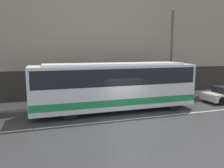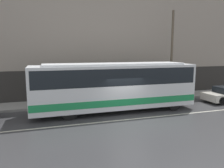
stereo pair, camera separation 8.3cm
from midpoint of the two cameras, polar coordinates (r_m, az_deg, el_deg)
name	(u,v)px [view 1 (the left image)]	position (r m, az deg, el deg)	size (l,w,h in m)	color
ground_plane	(130,119)	(14.00, 4.50, -9.18)	(60.00, 60.00, 0.00)	#38383A
sidewalk	(106,100)	(18.77, -1.63, -4.28)	(60.00, 2.53, 0.18)	gray
building_facade	(102,41)	(19.68, -2.87, 11.21)	(60.00, 0.35, 10.72)	gray
lane_stripe	(130,119)	(13.99, 4.50, -9.16)	(54.00, 0.14, 0.01)	beige
transit_bus	(115,85)	(15.37, 0.65, -0.13)	(11.52, 2.49, 3.44)	white
utility_pole_near	(171,55)	(20.22, 15.12, 7.44)	(0.21, 0.21, 7.58)	brown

